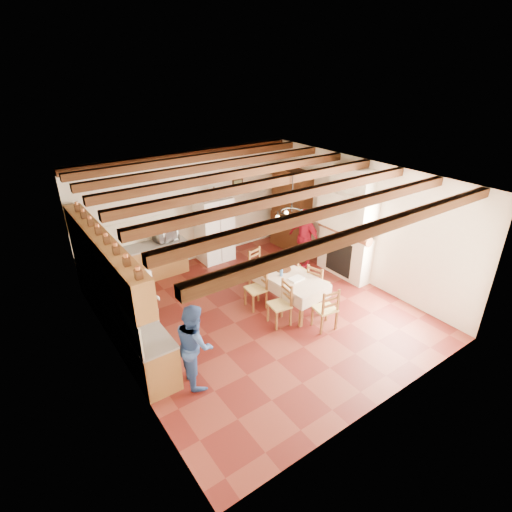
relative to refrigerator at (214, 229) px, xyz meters
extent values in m
cube|color=#531612|center=(-0.55, -2.91, -0.90)|extent=(6.00, 6.50, 0.02)
cube|color=white|center=(-0.55, -2.91, 2.12)|extent=(6.00, 6.50, 0.02)
cube|color=beige|center=(-0.55, 0.35, 0.61)|extent=(6.00, 0.02, 3.00)
cube|color=beige|center=(-0.55, -6.17, 0.61)|extent=(6.00, 0.02, 3.00)
cube|color=beige|center=(-3.56, -2.91, 0.61)|extent=(0.02, 6.50, 3.00)
cube|color=beige|center=(2.46, -2.91, 0.61)|extent=(0.02, 6.50, 3.00)
cube|color=brown|center=(-3.25, -1.86, -0.46)|extent=(0.60, 4.30, 0.86)
cube|color=brown|center=(-2.10, 0.04, -0.46)|extent=(2.30, 0.60, 0.86)
cube|color=gray|center=(-3.25, -1.86, -0.01)|extent=(0.62, 4.30, 0.04)
cube|color=gray|center=(-2.10, 0.04, -0.01)|extent=(2.34, 0.62, 0.04)
cube|color=silver|center=(-3.54, -1.86, 0.31)|extent=(0.03, 4.30, 0.60)
cube|color=silver|center=(-2.10, 0.32, 0.31)|extent=(2.30, 0.03, 0.60)
cube|color=brown|center=(-3.38, -1.86, 0.96)|extent=(0.35, 4.20, 0.70)
cube|color=black|center=(1.00, 0.32, 0.96)|extent=(0.34, 0.03, 0.42)
cube|color=white|center=(0.00, 0.00, 0.00)|extent=(0.89, 0.74, 1.79)
cube|color=silver|center=(0.15, -3.02, -0.16)|extent=(1.00, 1.79, 0.05)
cube|color=brown|center=(-0.16, -3.81, -0.54)|extent=(0.07, 0.07, 0.72)
cube|color=brown|center=(0.56, -3.76, -0.54)|extent=(0.07, 0.07, 0.72)
cube|color=brown|center=(-0.26, -2.27, -0.54)|extent=(0.07, 0.07, 0.72)
cube|color=brown|center=(0.46, -2.22, -0.54)|extent=(0.07, 0.07, 0.72)
torus|color=black|center=(0.15, -3.02, 1.36)|extent=(0.47, 0.47, 0.03)
imported|color=silver|center=(-2.79, -2.39, -0.11)|extent=(0.43, 0.61, 1.57)
imported|color=#304D8D|center=(-2.64, -3.93, -0.13)|extent=(0.71, 0.84, 1.52)
imported|color=#A9132B|center=(1.72, -1.74, -0.08)|extent=(0.56, 1.01, 1.63)
imported|color=silver|center=(-1.38, 0.04, 0.16)|extent=(0.62, 0.47, 0.32)
imported|color=#3B1D0C|center=(0.06, 0.00, 1.03)|extent=(0.32, 0.32, 0.28)
camera|label=1|loc=(-4.89, -8.87, 4.14)|focal=28.00mm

